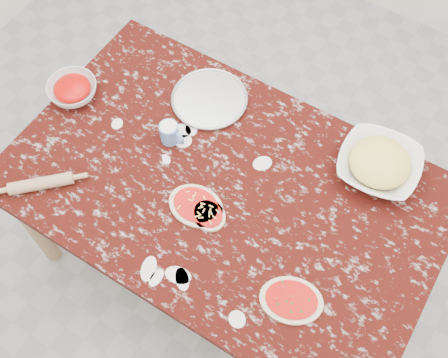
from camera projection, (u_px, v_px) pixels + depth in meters
ground at (224, 259)px, 2.67m from camera, size 4.00×4.00×0.00m
worktable at (224, 196)px, 2.09m from camera, size 1.60×1.00×0.75m
pizza_tray at (209, 99)px, 2.21m from camera, size 0.35×0.35×0.01m
sauce_bowl at (73, 90)px, 2.20m from camera, size 0.23×0.23×0.06m
cheese_bowl at (379, 165)px, 2.02m from camera, size 0.33×0.33×0.07m
flour_mug at (170, 133)px, 2.08m from camera, size 0.11×0.07×0.09m
pizza_left at (196, 206)px, 1.97m from camera, size 0.21×0.17×0.02m
pizza_mid at (208, 215)px, 1.95m from camera, size 0.17×0.16×0.02m
pizza_right at (291, 300)px, 1.80m from camera, size 0.25×0.23×0.02m
rolling_pin at (41, 183)px, 2.00m from camera, size 0.20×0.20×0.05m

